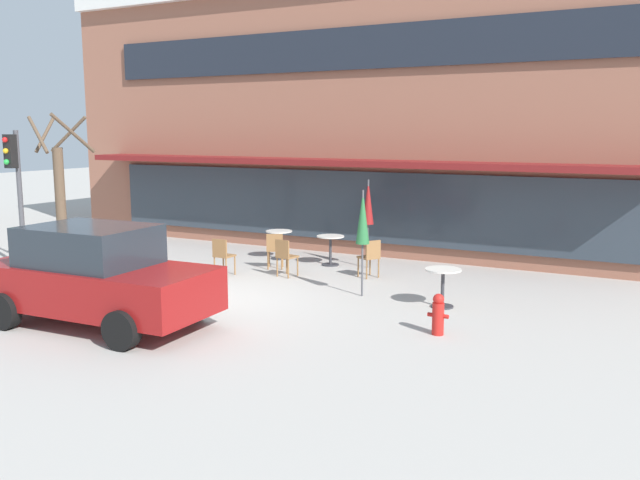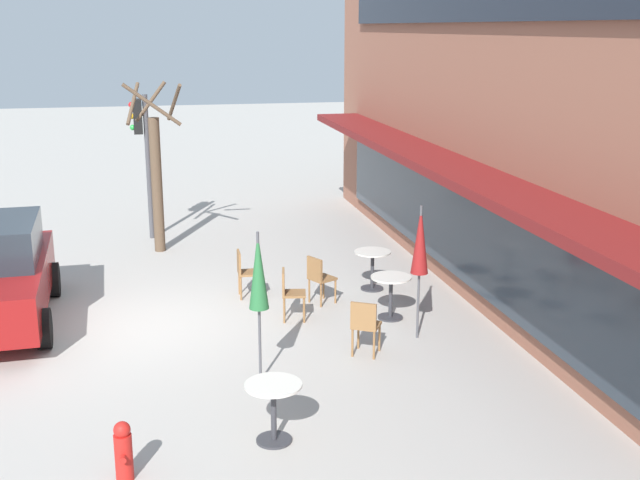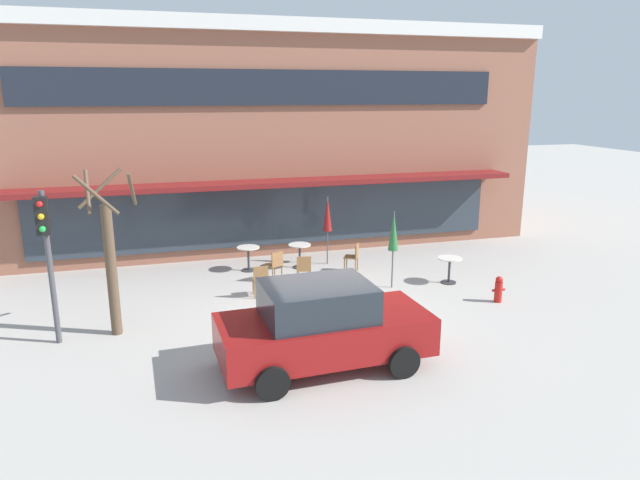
% 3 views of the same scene
% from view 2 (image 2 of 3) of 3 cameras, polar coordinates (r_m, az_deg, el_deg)
% --- Properties ---
extents(ground_plane, '(80.00, 80.00, 0.00)m').
position_cam_2_polar(ground_plane, '(13.89, -13.09, -6.13)').
color(ground_plane, '#ADA8A0').
extents(cafe_table_near_wall, '(0.70, 0.70, 0.76)m').
position_cam_2_polar(cafe_table_near_wall, '(15.36, 3.75, -1.68)').
color(cafe_table_near_wall, '#333338').
rests_on(cafe_table_near_wall, ground).
extents(cafe_table_streetside, '(0.70, 0.70, 0.76)m').
position_cam_2_polar(cafe_table_streetside, '(9.87, -3.33, -11.46)').
color(cafe_table_streetside, '#333338').
rests_on(cafe_table_streetside, ground).
extents(cafe_table_by_tree, '(0.70, 0.70, 0.76)m').
position_cam_2_polar(cafe_table_by_tree, '(13.87, 5.06, -3.56)').
color(cafe_table_by_tree, '#333338').
rests_on(cafe_table_by_tree, ground).
extents(patio_umbrella_green_folded, '(0.28, 0.28, 2.20)m').
position_cam_2_polar(patio_umbrella_green_folded, '(11.08, -4.40, -2.28)').
color(patio_umbrella_green_folded, '#4C4C51').
rests_on(patio_umbrella_green_folded, ground).
extents(patio_umbrella_cream_folded, '(0.28, 0.28, 2.20)m').
position_cam_2_polar(patio_umbrella_cream_folded, '(12.73, 7.14, -0.08)').
color(patio_umbrella_cream_folded, '#4C4C51').
rests_on(patio_umbrella_cream_folded, ground).
extents(cafe_chair_0, '(0.55, 0.55, 0.89)m').
position_cam_2_polar(cafe_chair_0, '(12.28, 3.22, -5.95)').
color(cafe_chair_0, olive).
rests_on(cafe_chair_0, ground).
extents(cafe_chair_1, '(0.41, 0.41, 0.89)m').
position_cam_2_polar(cafe_chair_1, '(14.95, -5.37, -2.14)').
color(cafe_chair_1, olive).
rests_on(cafe_chair_1, ground).
extents(cafe_chair_2, '(0.54, 0.54, 0.89)m').
position_cam_2_polar(cafe_chair_2, '(14.53, -0.07, -2.59)').
color(cafe_chair_2, olive).
rests_on(cafe_chair_2, ground).
extents(cafe_chair_3, '(0.46, 0.46, 0.89)m').
position_cam_2_polar(cafe_chair_3, '(13.76, -2.18, -3.62)').
color(cafe_chair_3, olive).
rests_on(cafe_chair_3, ground).
extents(street_tree, '(1.26, 1.25, 3.79)m').
position_cam_2_polar(street_tree, '(18.08, -11.56, 4.68)').
color(street_tree, brown).
rests_on(street_tree, ground).
extents(traffic_light_pole, '(0.26, 0.44, 3.40)m').
position_cam_2_polar(traffic_light_pole, '(19.20, -12.49, 6.78)').
color(traffic_light_pole, '#47474C').
rests_on(traffic_light_pole, ground).
extents(fire_hydrant, '(0.36, 0.20, 0.71)m').
position_cam_2_polar(fire_hydrant, '(9.43, -13.81, -14.35)').
color(fire_hydrant, red).
rests_on(fire_hydrant, ground).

